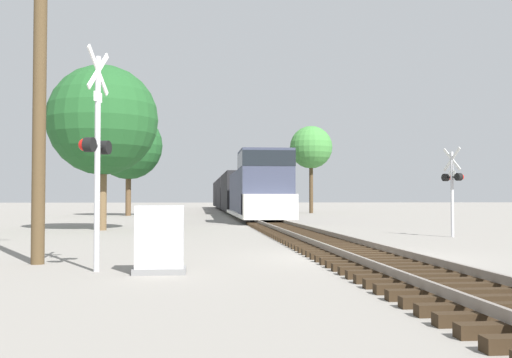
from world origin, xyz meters
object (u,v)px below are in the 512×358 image
tree_far_right (103,120)px  tree_mid_background (129,146)px  tree_deep_background (311,148)px  utility_pole (40,52)px  crossing_signal_near (96,149)px  freight_train (234,193)px  crossing_signal_far (453,182)px  relay_cabinet (160,240)px

tree_far_right → tree_mid_background: 23.98m
tree_mid_background → tree_deep_background: bearing=23.0°
utility_pole → tree_far_right: size_ratio=1.22×
crossing_signal_near → tree_deep_background: size_ratio=0.52×
freight_train → utility_pole: size_ratio=7.09×
utility_pole → tree_mid_background: bearing=93.5°
crossing_signal_far → freight_train: bearing=-12.5°
tree_mid_background → tree_deep_background: tree_mid_background is taller
crossing_signal_far → tree_mid_background: tree_mid_background is taller
crossing_signal_far → utility_pole: 16.18m
tree_far_right → tree_mid_background: bearing=93.6°
utility_pole → tree_deep_background: utility_pole is taller
crossing_signal_far → utility_pole: size_ratio=0.37×
crossing_signal_near → utility_pole: 3.23m
crossing_signal_near → relay_cabinet: (1.34, -0.44, -1.87)m
tree_far_right → tree_deep_background: bearing=62.9°
freight_train → tree_mid_background: size_ratio=7.51×
freight_train → crossing_signal_far: (5.86, -44.34, 0.07)m
crossing_signal_far → tree_deep_background: (1.64, 37.80, 4.58)m
utility_pole → tree_mid_background: utility_pole is taller
crossing_signal_near → tree_mid_background: (-3.89, 40.20, 3.55)m
freight_train → crossing_signal_near: 54.55m
freight_train → tree_far_right: 39.01m
relay_cabinet → freight_train: bearing=84.9°
tree_far_right → freight_train: bearing=77.2°
crossing_signal_far → tree_mid_background: bearing=7.7°
freight_train → utility_pole: 53.30m
freight_train → tree_mid_background: bearing=-125.7°
crossing_signal_near → relay_cabinet: crossing_signal_near is taller
tree_far_right → tree_mid_background: (-1.49, 23.92, 0.86)m
relay_cabinet → utility_pole: 5.50m
tree_mid_background → tree_deep_background: 19.11m
crossing_signal_far → relay_cabinet: 14.93m
relay_cabinet → tree_far_right: size_ratio=0.17×
crossing_signal_far → tree_mid_background: size_ratio=0.39×
utility_pole → crossing_signal_near: bearing=-44.7°
tree_far_right → tree_deep_background: size_ratio=0.88×
crossing_signal_near → crossing_signal_far: crossing_signal_near is taller
relay_cabinet → tree_mid_background: tree_mid_background is taller
crossing_signal_far → tree_deep_background: bearing=-22.5°
tree_far_right → relay_cabinet: bearing=-77.4°
relay_cabinet → tree_deep_background: size_ratio=0.15×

